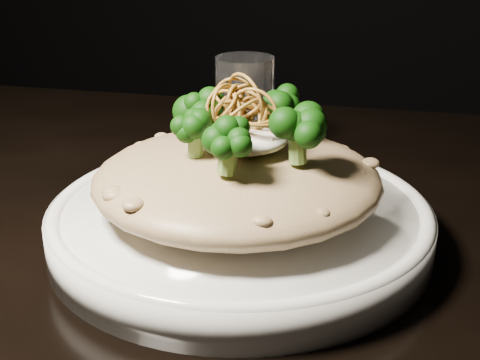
{
  "coord_description": "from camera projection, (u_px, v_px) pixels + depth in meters",
  "views": [
    {
      "loc": [
        0.05,
        -0.51,
        1.01
      ],
      "look_at": [
        -0.06,
        -0.03,
        0.81
      ],
      "focal_mm": 50.0,
      "sensor_mm": 36.0,
      "label": 1
    }
  ],
  "objects": [
    {
      "name": "table",
      "position": [
        314.0,
        318.0,
        0.59
      ],
      "size": [
        1.1,
        0.8,
        0.75
      ],
      "color": "black",
      "rests_on": "ground"
    },
    {
      "name": "plate",
      "position": [
        240.0,
        224.0,
        0.55
      ],
      "size": [
        0.31,
        0.31,
        0.03
      ],
      "primitive_type": "cylinder",
      "color": "white",
      "rests_on": "table"
    },
    {
      "name": "risotto",
      "position": [
        237.0,
        179.0,
        0.53
      ],
      "size": [
        0.23,
        0.23,
        0.05
      ],
      "primitive_type": "ellipsoid",
      "color": "brown",
      "rests_on": "plate"
    },
    {
      "name": "broccoli",
      "position": [
        244.0,
        114.0,
        0.51
      ],
      "size": [
        0.16,
        0.16,
        0.06
      ],
      "primitive_type": null,
      "color": "black",
      "rests_on": "risotto"
    },
    {
      "name": "cheese",
      "position": [
        245.0,
        138.0,
        0.51
      ],
      "size": [
        0.07,
        0.07,
        0.02
      ],
      "primitive_type": "ellipsoid",
      "color": "white",
      "rests_on": "risotto"
    },
    {
      "name": "shallots",
      "position": [
        241.0,
        98.0,
        0.51
      ],
      "size": [
        0.06,
        0.06,
        0.04
      ],
      "primitive_type": null,
      "color": "brown",
      "rests_on": "cheese"
    },
    {
      "name": "drinking_glass",
      "position": [
        245.0,
        108.0,
        0.72
      ],
      "size": [
        0.08,
        0.08,
        0.11
      ],
      "primitive_type": "cylinder",
      "rotation": [
        0.0,
        0.0,
        0.3
      ],
      "color": "white",
      "rests_on": "table"
    }
  ]
}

